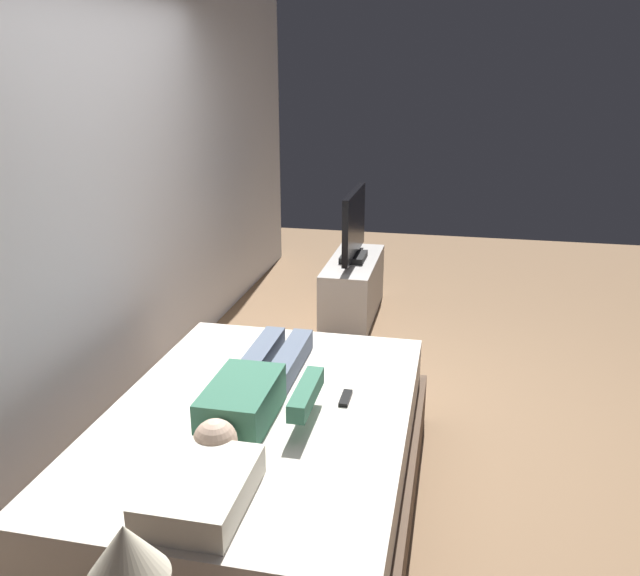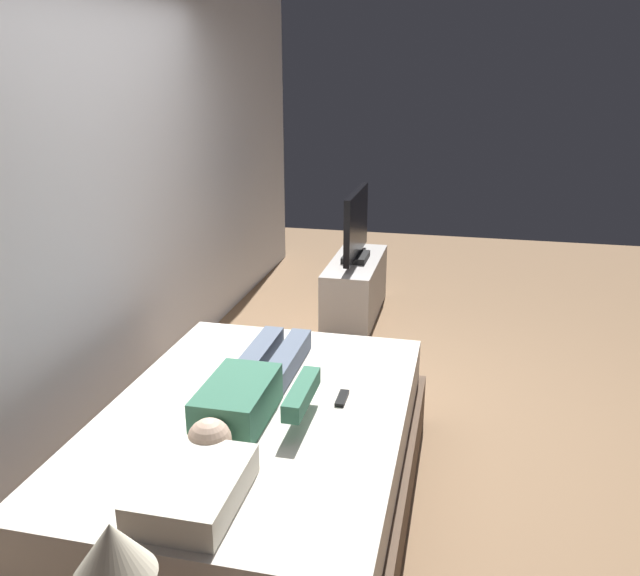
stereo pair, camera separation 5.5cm
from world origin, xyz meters
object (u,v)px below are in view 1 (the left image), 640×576
(remote, at_px, (346,398))
(person, at_px, (254,391))
(tv, at_px, (354,227))
(lamp, at_px, (126,554))
(bed, at_px, (261,461))
(pillow, at_px, (201,489))
(tv_stand, at_px, (353,288))

(remote, bearing_deg, person, 110.47)
(person, bearing_deg, tv, -0.70)
(lamp, bearing_deg, bed, 2.68)
(pillow, bearing_deg, lamp, -174.34)
(lamp, bearing_deg, pillow, 5.66)
(remote, bearing_deg, lamp, 168.18)
(pillow, relative_size, tv, 0.55)
(pillow, xyz_separation_m, tv, (3.40, -0.00, 0.18))
(bed, xyz_separation_m, lamp, (-1.32, -0.06, 0.59))
(person, distance_m, tv, 2.68)
(person, distance_m, tv_stand, 2.70)
(bed, xyz_separation_m, tv, (2.70, -0.00, 0.52))
(remote, bearing_deg, bed, 115.67)
(tv, bearing_deg, remote, -171.60)
(pillow, height_order, lamp, lamp)
(tv_stand, relative_size, tv, 1.25)
(tv_stand, xyz_separation_m, lamp, (-4.02, -0.06, 0.60))
(tv, bearing_deg, person, 179.30)
(bed, distance_m, lamp, 1.44)
(pillow, distance_m, lamp, 0.67)
(pillow, relative_size, person, 0.38)
(pillow, height_order, remote, pillow)
(person, relative_size, lamp, 3.00)
(tv, distance_m, lamp, 4.02)
(remote, distance_m, tv_stand, 2.57)
(bed, bearing_deg, lamp, -177.32)
(tv_stand, height_order, tv, tv)
(pillow, xyz_separation_m, lamp, (-0.62, -0.06, 0.25))
(person, bearing_deg, pillow, -177.61)
(bed, distance_m, pillow, 0.77)
(bed, relative_size, remote, 13.54)
(bed, xyz_separation_m, pillow, (-0.70, 0.00, 0.34))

